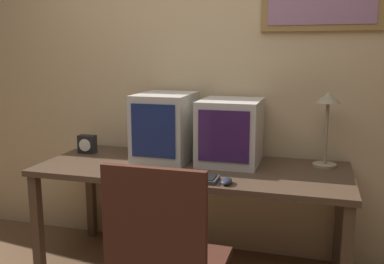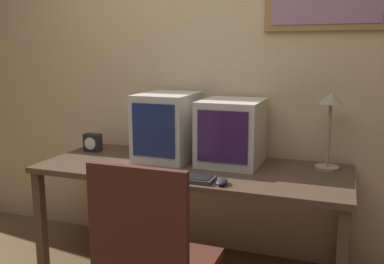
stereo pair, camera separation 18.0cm
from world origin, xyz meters
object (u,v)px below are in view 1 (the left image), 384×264
object	(u,v)px
monitor_left	(165,126)
keyboard_main	(181,177)
mouse_near_keyboard	(226,181)
desk_clock	(87,144)
monitor_right	(230,131)
desk_lamp	(327,112)

from	to	relation	value
monitor_left	keyboard_main	distance (m)	0.53
mouse_near_keyboard	desk_clock	size ratio (longest dim) A/B	0.84
mouse_near_keyboard	keyboard_main	bearing A→B (deg)	175.92
mouse_near_keyboard	desk_clock	bearing A→B (deg)	158.15
keyboard_main	desk_clock	size ratio (longest dim) A/B	3.30
monitor_left	mouse_near_keyboard	world-z (taller)	monitor_left
monitor_right	desk_clock	bearing A→B (deg)	-178.83
monitor_left	mouse_near_keyboard	size ratio (longest dim) A/B	4.28
keyboard_main	monitor_left	bearing A→B (deg)	119.96
keyboard_main	mouse_near_keyboard	distance (m)	0.26
monitor_right	mouse_near_keyboard	distance (m)	0.50
keyboard_main	desk_lamp	xyz separation A→B (m)	(0.77, 0.51, 0.33)
mouse_near_keyboard	desk_lamp	bearing A→B (deg)	45.68
monitor_right	desk_clock	size ratio (longest dim) A/B	3.42
monitor_right	desk_clock	xyz separation A→B (m)	(-1.01, -0.02, -0.14)
monitor_left	keyboard_main	world-z (taller)	monitor_left
monitor_left	monitor_right	bearing A→B (deg)	2.23
keyboard_main	mouse_near_keyboard	bearing A→B (deg)	-4.08
monitor_right	keyboard_main	size ratio (longest dim) A/B	1.04
monitor_left	desk_clock	bearing A→B (deg)	-179.61
monitor_right	mouse_near_keyboard	xyz separation A→B (m)	(0.07, -0.46, -0.19)
desk_clock	monitor_left	bearing A→B (deg)	0.39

